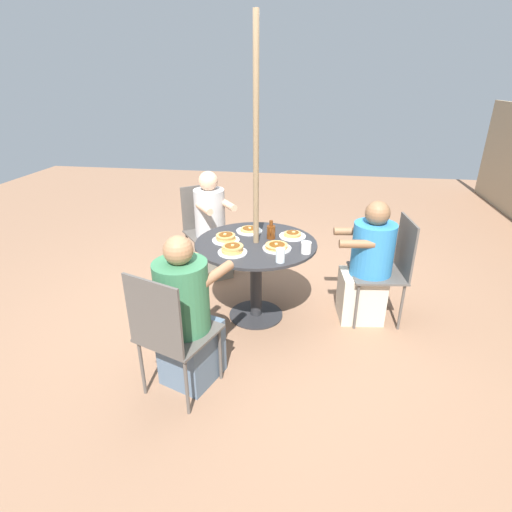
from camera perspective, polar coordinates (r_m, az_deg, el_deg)
name	(u,v)px	position (r m, az deg, el deg)	size (l,w,h in m)	color
ground_plane	(256,315)	(3.76, 0.00, -8.42)	(12.00, 12.00, 0.00)	#8C664C
patio_table	(256,259)	(3.48, 0.00, -0.44)	(1.05, 1.05, 0.73)	#28282B
umbrella_pole	(256,185)	(3.27, 0.00, 10.06)	(0.05, 0.05, 2.46)	#846B4C
patio_chair_north	(389,264)	(3.66, 18.46, -1.16)	(0.50, 0.50, 0.95)	#514C47
diner_north	(367,268)	(3.63, 15.61, -1.66)	(0.41, 0.52, 1.11)	beige
patio_chair_east	(205,224)	(4.47, -7.31, 4.53)	(0.63, 0.63, 0.95)	#514C47
diner_east	(211,229)	(4.32, -6.38, 3.79)	(0.55, 0.53, 1.16)	gray
patio_chair_south	(169,330)	(2.68, -12.34, -10.25)	(0.58, 0.58, 0.95)	#514C47
diner_south	(187,319)	(2.81, -9.84, -8.84)	(0.59, 0.50, 1.13)	slate
pancake_plate_a	(277,247)	(3.28, 2.99, 1.31)	(0.24, 0.24, 0.05)	white
pancake_plate_b	(226,238)	(3.45, -4.34, 2.58)	(0.24, 0.24, 0.07)	white
pancake_plate_c	(292,235)	(3.55, 5.23, 3.01)	(0.24, 0.24, 0.05)	white
pancake_plate_d	(232,250)	(3.20, -3.41, 0.92)	(0.24, 0.24, 0.08)	white
pancake_plate_e	(249,230)	(3.66, -0.97, 3.72)	(0.24, 0.24, 0.04)	white
syrup_bottle	(271,232)	(3.48, 2.16, 3.51)	(0.10, 0.07, 0.17)	#602D0F
coffee_cup	(306,248)	(3.22, 7.18, 1.19)	(0.08, 0.08, 0.09)	white
drinking_glass_a	(280,255)	(3.04, 3.50, 0.10)	(0.07, 0.07, 0.11)	silver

